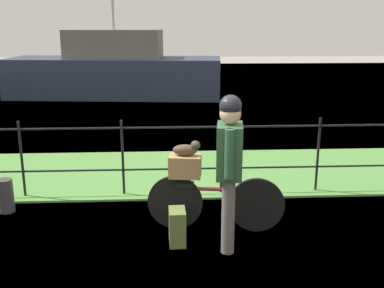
% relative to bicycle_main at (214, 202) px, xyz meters
% --- Properties ---
extents(ground_plane, '(60.00, 60.00, 0.00)m').
position_rel_bicycle_main_xyz_m(ground_plane, '(-0.47, -0.69, -0.35)').
color(ground_plane, gray).
extents(grass_strip, '(27.00, 2.40, 0.03)m').
position_rel_bicycle_main_xyz_m(grass_strip, '(-0.47, 2.14, -0.33)').
color(grass_strip, '#569342').
rests_on(grass_strip, ground).
extents(harbor_water, '(30.00, 30.00, 0.00)m').
position_rel_bicycle_main_xyz_m(harbor_water, '(-0.47, 8.26, -0.34)').
color(harbor_water, '#426684').
rests_on(harbor_water, ground).
extents(iron_fence, '(18.04, 0.04, 1.10)m').
position_rel_bicycle_main_xyz_m(iron_fence, '(-0.47, 1.16, 0.28)').
color(iron_fence, black).
rests_on(iron_fence, ground).
extents(bicycle_main, '(1.60, 0.29, 0.65)m').
position_rel_bicycle_main_xyz_m(bicycle_main, '(0.00, 0.00, 0.00)').
color(bicycle_main, black).
rests_on(bicycle_main, ground).
extents(wooden_crate, '(0.40, 0.29, 0.25)m').
position_rel_bicycle_main_xyz_m(wooden_crate, '(-0.34, 0.05, 0.43)').
color(wooden_crate, '#A87F51').
rests_on(wooden_crate, bicycle_main).
extents(terrier_dog, '(0.32, 0.18, 0.18)m').
position_rel_bicycle_main_xyz_m(terrier_dog, '(-0.31, 0.04, 0.64)').
color(terrier_dog, '#4C3D2D').
rests_on(terrier_dog, wooden_crate).
extents(cyclist_person, '(0.31, 0.54, 1.68)m').
position_rel_bicycle_main_xyz_m(cyclist_person, '(0.10, -0.47, 0.66)').
color(cyclist_person, slate).
rests_on(cyclist_person, ground).
extents(backpack_on_paving, '(0.19, 0.28, 0.40)m').
position_rel_bicycle_main_xyz_m(backpack_on_paving, '(-0.44, -0.34, -0.15)').
color(backpack_on_paving, olive).
rests_on(backpack_on_paving, ground).
extents(mooring_bollard, '(0.20, 0.20, 0.44)m').
position_rel_bicycle_main_xyz_m(mooring_bollard, '(-2.64, 0.66, -0.12)').
color(mooring_bollard, '#38383D').
rests_on(mooring_bollard, ground).
extents(moored_boat_mid, '(7.14, 2.87, 3.78)m').
position_rel_bicycle_main_xyz_m(moored_boat_mid, '(-2.26, 10.38, 0.49)').
color(moored_boat_mid, '#2D3856').
rests_on(moored_boat_mid, ground).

